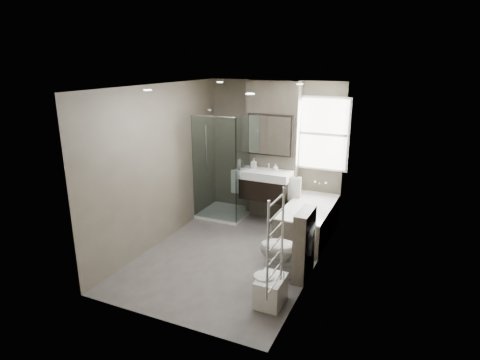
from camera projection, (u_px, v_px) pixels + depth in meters
The scene contains 15 objects.
room at pixel (232, 175), 6.01m from camera, with size 2.70×3.90×2.70m.
vanity_pier at pixel (272, 151), 7.56m from camera, with size 1.00×0.25×2.60m, color #5A5347.
vanity at pixel (265, 184), 7.42m from camera, with size 0.95×0.47×0.66m.
mirror_cabinet at pixel (270, 135), 7.32m from camera, with size 0.86×0.08×0.76m.
towel_left at pixel (237, 182), 7.63m from camera, with size 0.24×0.06×0.44m, color white.
towel_right at pixel (294, 189), 7.19m from camera, with size 0.24×0.06×0.44m, color white.
shower_enclosure at pixel (227, 193), 7.72m from camera, with size 0.90×0.90×2.00m.
bathtub at pixel (308, 220), 6.89m from camera, with size 0.75×1.60×0.57m.
window at pixel (322, 134), 7.19m from camera, with size 0.98×0.06×1.33m.
toilet at pixel (286, 250), 5.65m from camera, with size 0.43×0.76×0.77m, color white.
cistern_box at pixel (304, 244), 5.55m from camera, with size 0.19×0.55×1.00m.
bidet at pixel (270, 290), 5.02m from camera, with size 0.39×0.45×0.47m.
towel_radiator at pixel (275, 243), 4.18m from camera, with size 0.03×0.49×1.10m.
soap_bottle_a at pixel (254, 163), 7.48m from camera, with size 0.09×0.09×0.19m, color white.
soap_bottle_b at pixel (276, 167), 7.33m from camera, with size 0.10×0.10×0.13m, color white.
Camera 1 is at (2.48, -5.22, 2.96)m, focal length 30.00 mm.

